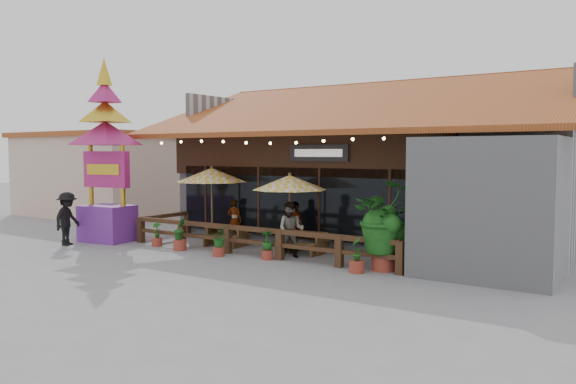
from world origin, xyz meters
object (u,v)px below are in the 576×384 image
Objects in this scene: picnic_table_left at (227,233)px; tropical_plant at (384,219)px; pedestrian at (67,219)px; umbrella_left at (212,175)px; picnic_table_right at (304,239)px; thai_sign_tower at (106,138)px; umbrella_right at (290,183)px.

picnic_table_left is 0.63× the size of tropical_plant.
picnic_table_left is 5.55m from pedestrian.
umbrella_left is 5.19m from pedestrian.
pedestrian is (-10.88, -2.11, -0.49)m from tropical_plant.
tropical_plant reaches higher than pedestrian.
picnic_table_right reaches higher than picnic_table_left.
picnic_table_right is (3.99, -0.19, -1.94)m from umbrella_left.
pedestrian is at bearing -108.20° from thai_sign_tower.
tropical_plant is at bearing -98.83° from pedestrian.
picnic_table_left is 1.06× the size of picnic_table_right.
picnic_table_right is at bearing -87.36° from pedestrian.
picnic_table_left is at bearing -21.06° from umbrella_left.
tropical_plant is (6.22, -0.86, 0.97)m from picnic_table_left.
tropical_plant reaches higher than picnic_table_right.
pedestrian is (-7.67, -3.17, 0.46)m from picnic_table_right.
umbrella_right is at bearing -159.64° from picnic_table_right.
picnic_table_left is at bearing -77.27° from pedestrian.
umbrella_left is at bearing 170.24° from tropical_plant.
picnic_table_left is 6.36m from tropical_plant.
umbrella_left is 7.38m from tropical_plant.
umbrella_left is 2.19× the size of picnic_table_right.
picnic_table_right is at bearing -2.66° from umbrella_left.
umbrella_right is 1.39× the size of pedestrian.
thai_sign_tower is (-6.80, -1.66, 1.49)m from umbrella_right.
umbrella_left is at bearing 177.34° from picnic_table_right.
picnic_table_right is 8.31m from pedestrian.
picnic_table_right is 0.59× the size of tropical_plant.
thai_sign_tower is at bearing -165.85° from picnic_table_right.
tropical_plant is at bearing 4.20° from thai_sign_tower.
picnic_table_right is (0.43, 0.16, -1.78)m from umbrella_right.
thai_sign_tower is (-4.22, -1.63, 3.29)m from picnic_table_left.
picnic_table_right is at bearing 161.86° from tropical_plant.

